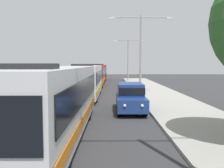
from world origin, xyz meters
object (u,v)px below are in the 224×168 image
at_px(streetlamp_mid, 140,46).
at_px(bus_fourth_in_line, 99,72).
at_px(bus_lead, 55,99).
at_px(bus_second_in_line, 86,80).
at_px(white_suv, 130,96).
at_px(streetlamp_far, 127,55).
at_px(bus_middle, 94,74).

bearing_deg(streetlamp_mid, bus_fourth_in_line, 102.82).
distance_m(bus_lead, bus_fourth_in_line, 38.77).
xyz_separation_m(bus_second_in_line, streetlamp_mid, (5.40, 1.81, 3.40)).
bearing_deg(bus_fourth_in_line, streetlamp_mid, -77.18).
height_order(bus_fourth_in_line, white_suv, bus_fourth_in_line).
xyz_separation_m(bus_second_in_line, streetlamp_far, (5.40, 21.83, 3.11)).
bearing_deg(bus_second_in_line, white_suv, -63.01).
relative_size(bus_middle, streetlamp_mid, 1.41).
relative_size(bus_lead, bus_second_in_line, 1.10).
distance_m(bus_middle, streetlamp_mid, 12.51).
xyz_separation_m(bus_lead, bus_fourth_in_line, (-0.00, 38.77, -0.00)).
distance_m(bus_fourth_in_line, white_suv, 33.01).
height_order(bus_lead, bus_second_in_line, same).
bearing_deg(bus_middle, bus_fourth_in_line, 90.00).
height_order(bus_second_in_line, streetlamp_far, streetlamp_far).
distance_m(bus_second_in_line, streetlamp_far, 22.70).
distance_m(white_suv, streetlamp_far, 29.38).
relative_size(white_suv, streetlamp_far, 0.66).
distance_m(bus_lead, bus_second_in_line, 13.24).
relative_size(bus_lead, bus_middle, 1.09).
xyz_separation_m(bus_fourth_in_line, streetlamp_far, (5.40, -3.71, 3.11)).
bearing_deg(streetlamp_far, bus_fourth_in_line, 145.51).
bearing_deg(bus_lead, streetlamp_mid, 70.27).
distance_m(bus_second_in_line, white_suv, 8.17).
bearing_deg(streetlamp_mid, white_suv, -100.61).
relative_size(bus_fourth_in_line, streetlamp_mid, 1.41).
xyz_separation_m(bus_lead, streetlamp_far, (5.40, 35.07, 3.10)).
bearing_deg(bus_lead, bus_fourth_in_line, 90.00).
distance_m(bus_second_in_line, bus_fourth_in_line, 25.54).
xyz_separation_m(bus_middle, white_suv, (3.70, -19.83, -0.66)).
relative_size(white_suv, streetlamp_mid, 0.62).
distance_m(bus_lead, bus_middle, 25.81).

